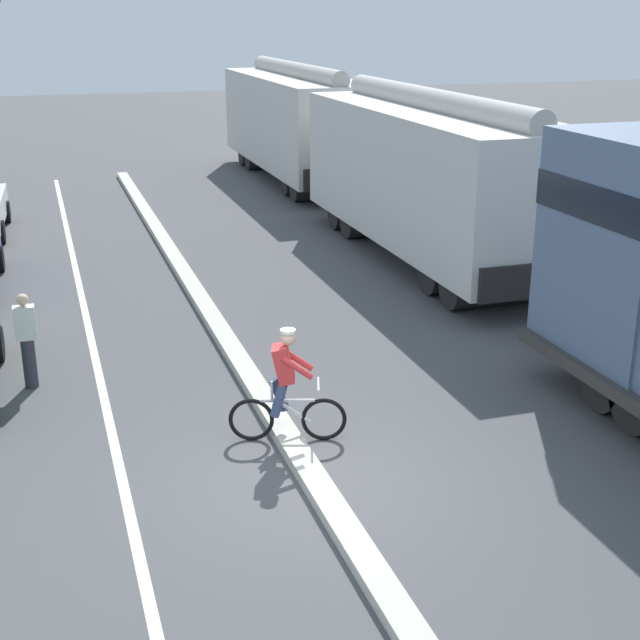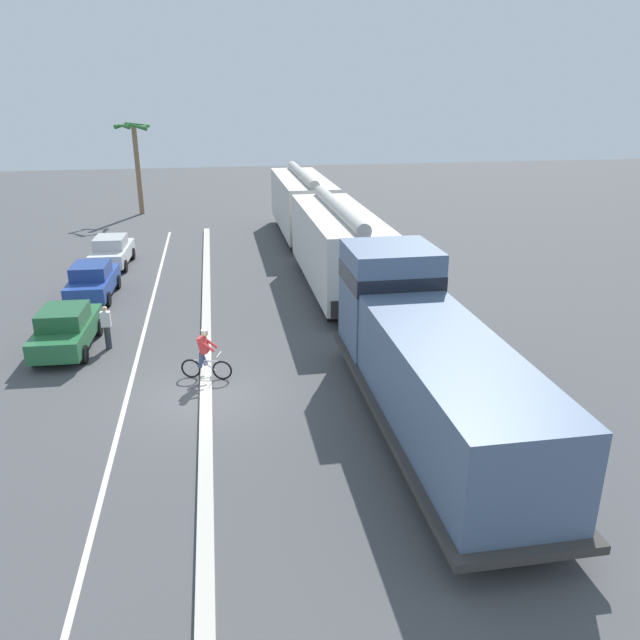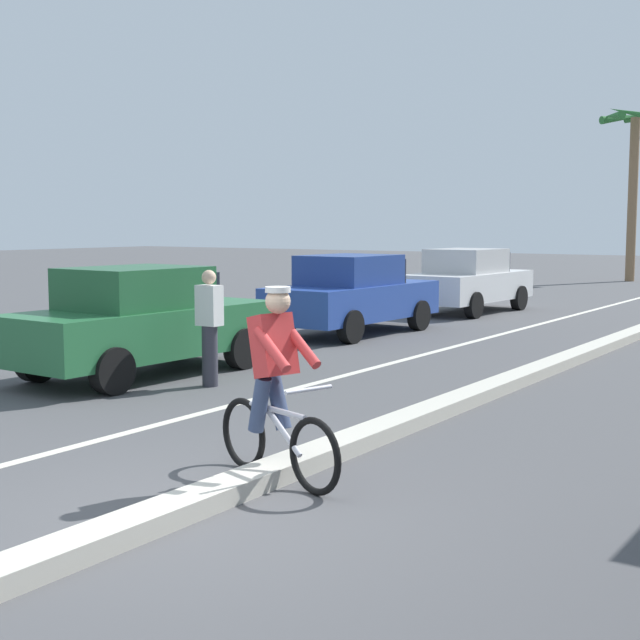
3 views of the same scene
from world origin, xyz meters
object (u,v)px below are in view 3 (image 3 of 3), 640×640
object	(u,v)px
pedestrian_by_cars	(210,326)
parked_car_white	(468,280)
parked_car_blue	(353,294)
cyclist	(276,389)
parked_car_green	(142,321)
palm_tree_near	(634,156)

from	to	relation	value
pedestrian_by_cars	parked_car_white	bearing A→B (deg)	96.88
parked_car_blue	cyclist	bearing A→B (deg)	-61.81
parked_car_green	palm_tree_near	size ratio (longest dim) A/B	0.63
palm_tree_near	parked_car_blue	bearing A→B (deg)	-90.41
parked_car_green	parked_car_blue	size ratio (longest dim) A/B	1.00
parked_car_green	palm_tree_near	xyz separation A→B (m)	(0.08, 26.45, 4.06)
pedestrian_by_cars	cyclist	bearing A→B (deg)	-42.06
cyclist	palm_tree_near	distance (m)	30.38
pedestrian_by_cars	parked_car_blue	bearing A→B (deg)	103.58
cyclist	pedestrian_by_cars	bearing A→B (deg)	137.94
parked_car_blue	pedestrian_by_cars	size ratio (longest dim) A/B	2.62
pedestrian_by_cars	palm_tree_near	bearing A→B (deg)	92.88
cyclist	palm_tree_near	world-z (taller)	palm_tree_near
parked_car_green	palm_tree_near	world-z (taller)	palm_tree_near
palm_tree_near	pedestrian_by_cars	world-z (taller)	palm_tree_near
parked_car_white	cyclist	bearing A→B (deg)	-71.61
cyclist	parked_car_white	bearing A→B (deg)	108.39
palm_tree_near	pedestrian_by_cars	bearing A→B (deg)	-87.12
parked_car_green	parked_car_blue	xyz separation A→B (m)	(-0.07, 6.04, 0.00)
parked_car_green	parked_car_blue	distance (m)	6.04
parked_car_blue	cyclist	xyz separation A→B (m)	(4.99, -9.31, 0.00)
parked_car_white	cyclist	size ratio (longest dim) A/B	2.49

